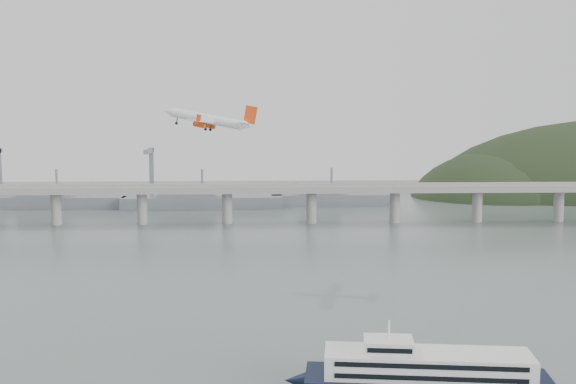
{
  "coord_description": "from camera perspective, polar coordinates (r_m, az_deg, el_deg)",
  "views": [
    {
      "loc": [
        -10.51,
        -195.62,
        65.9
      ],
      "look_at": [
        0.0,
        55.0,
        36.0
      ],
      "focal_mm": 42.0,
      "sensor_mm": 36.0,
      "label": 1
    }
  ],
  "objects": [
    {
      "name": "ground",
      "position": [
        206.69,
        0.65,
        -11.8
      ],
      "size": [
        900.0,
        900.0,
        0.0
      ],
      "primitive_type": "plane",
      "color": "#556260",
      "rests_on": "ground"
    },
    {
      "name": "bridge",
      "position": [
        398.66,
        -1.04,
        -0.15
      ],
      "size": [
        800.0,
        22.0,
        23.9
      ],
      "color": "gray",
      "rests_on": "ground"
    },
    {
      "name": "distant_fleet",
      "position": [
        486.6,
        -19.7,
        -0.65
      ],
      "size": [
        453.0,
        60.9,
        40.0
      ],
      "color": "slate",
      "rests_on": "ground"
    },
    {
      "name": "ferry",
      "position": [
        166.33,
        11.72,
        -14.9
      ],
      "size": [
        94.01,
        24.54,
        17.75
      ],
      "rotation": [
        0.0,
        0.0,
        -0.12
      ],
      "color": "black",
      "rests_on": "ground"
    },
    {
      "name": "airliner",
      "position": [
        262.28,
        -6.66,
        6.1
      ],
      "size": [
        37.71,
        34.84,
        10.1
      ],
      "rotation": [
        0.05,
        -0.18,
        2.86
      ],
      "color": "white",
      "rests_on": "ground"
    }
  ]
}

